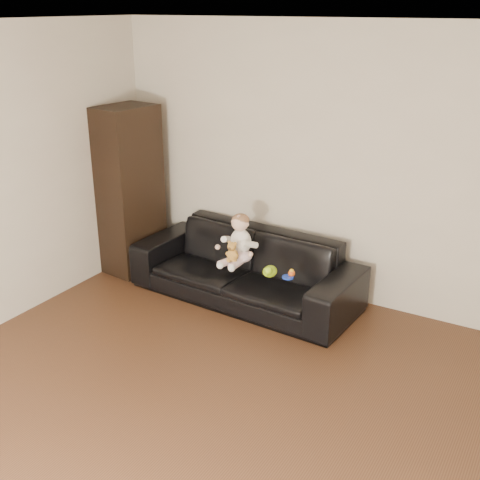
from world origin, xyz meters
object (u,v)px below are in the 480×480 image
Objects in this scene: toy_green at (270,271)px; toy_rattle at (292,273)px; cabinet at (130,191)px; toy_blue_disc at (288,277)px; sofa at (245,267)px; baby at (239,241)px; teddy_bear at (232,252)px.

toy_rattle is at bearing 30.38° from toy_green.
cabinet reaches higher than toy_green.
toy_green reaches higher than toy_blue_disc.
sofa reaches higher than toy_blue_disc.
sofa is 0.34m from baby.
cabinet is (-1.40, 0.02, 0.55)m from sofa.
sofa reaches higher than toy_rattle.
toy_green is (0.41, -0.26, 0.15)m from sofa.
teddy_bear is 1.34× the size of toy_green.
baby is at bearing 160.43° from toy_green.
cabinet is 8.76× the size of teddy_bear.
cabinet reaches higher than toy_rattle.
toy_rattle is 0.61× the size of toy_blue_disc.
toy_rattle is at bearing 27.54° from teddy_bear.
teddy_bear is 0.40m from toy_green.
cabinet reaches higher than teddy_bear.
baby is 0.45m from toy_green.
toy_rattle is (0.17, 0.10, -0.02)m from toy_green.
toy_blue_disc is (0.54, 0.06, -0.15)m from teddy_bear.
cabinet is 27.37× the size of toy_rattle.
sofa is 11.10× the size of teddy_bear.
toy_rattle is at bearing 68.74° from toy_blue_disc.
toy_blue_disc is (1.96, -0.22, -0.44)m from cabinet.
toy_rattle is 0.05m from toy_blue_disc.
baby is at bearing -82.95° from sofa.
cabinet is 16.77× the size of toy_blue_disc.
cabinet is at bearing -173.80° from teddy_bear.
sofa is 34.67× the size of toy_rattle.
baby is at bearing 175.53° from toy_rattle.
teddy_bear is at bearing -179.75° from toy_green.
toy_green is 1.42× the size of toy_blue_disc.
toy_green reaches higher than toy_rattle.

